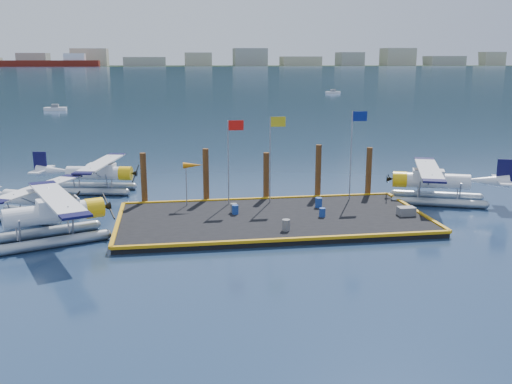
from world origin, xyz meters
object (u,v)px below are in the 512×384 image
piling_0 (144,180)px  piling_2 (266,178)px  flagpole_red (231,149)px  drum_1 (322,212)px  seaplane_b (34,201)px  seaplane_c (97,175)px  seaplane_d (433,183)px  piling_4 (369,173)px  seaplane_a (51,216)px  windsock (193,166)px  drum_2 (319,202)px  piling_1 (206,177)px  drum_3 (286,225)px  crate (406,211)px  drum_0 (235,210)px  drum_5 (234,208)px  flagpole_blue (354,142)px  flagpole_yellow (273,146)px  piling_3 (318,173)px

piling_0 → piling_2: 9.00m
flagpole_red → drum_1: bearing=-37.9°
seaplane_b → seaplane_c: size_ratio=0.89×
seaplane_d → piling_4: size_ratio=2.42×
seaplane_a → windsock: 10.51m
drum_2 → piling_0: (-12.15, 3.49, 1.26)m
piling_0 → piling_1: piling_1 is taller
drum_3 → crate: (8.63, 2.19, -0.06)m
seaplane_c → drum_0: seaplane_c is taller
piling_4 → piling_2: bearing=180.0°
seaplane_b → drum_1: bearing=104.2°
drum_2 → piling_1: 8.51m
drum_5 → windsock: bearing=137.8°
drum_0 → drum_2: size_ratio=0.89×
flagpole_blue → windsock: flagpole_blue is taller
drum_5 → flagpole_red: size_ratio=0.10×
drum_5 → seaplane_b: bearing=172.9°
seaplane_b → piling_2: bearing=123.1°
drum_2 → flagpole_blue: bearing=31.8°
seaplane_b → piling_0: bearing=132.9°
seaplane_d → piling_0: 21.47m
drum_3 → piling_2: size_ratio=0.18×
piling_1 → seaplane_d: bearing=-6.7°
crate → piling_2: bearing=142.5°
seaplane_d → flagpole_yellow: bearing=108.7°
drum_2 → drum_3: size_ratio=1.00×
drum_2 → crate: drum_2 is taller
drum_2 → windsock: windsock is taller
piling_1 → seaplane_a: bearing=-142.1°
crate → piling_3: piling_3 is taller
seaplane_c → piling_0: bearing=48.1°
piling_0 → seaplane_a: bearing=-124.3°
drum_5 → piling_0: bearing=146.9°
seaplane_a → drum_1: seaplane_a is taller
flagpole_yellow → piling_3: 4.75m
seaplane_d → drum_3: 14.28m
piling_2 → seaplane_d: bearing=-9.1°
flagpole_blue → flagpole_red: bearing=180.0°
piling_1 → piling_2: bearing=0.0°
drum_1 → crate: size_ratio=0.52×
crate → piling_0: piling_0 is taller
flagpole_red → piling_3: (6.79, 1.60, -2.25)m
windsock → flagpole_yellow: bearing=0.0°
drum_2 → piling_1: piling_1 is taller
drum_0 → drum_1: (5.61, -1.53, -0.01)m
seaplane_d → piling_1: (-16.87, 1.99, 0.58)m
seaplane_d → flagpole_blue: size_ratio=1.49×
flagpole_yellow → piling_2: 3.07m
piling_0 → piling_4: same height
windsock → piling_0: size_ratio=0.78×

